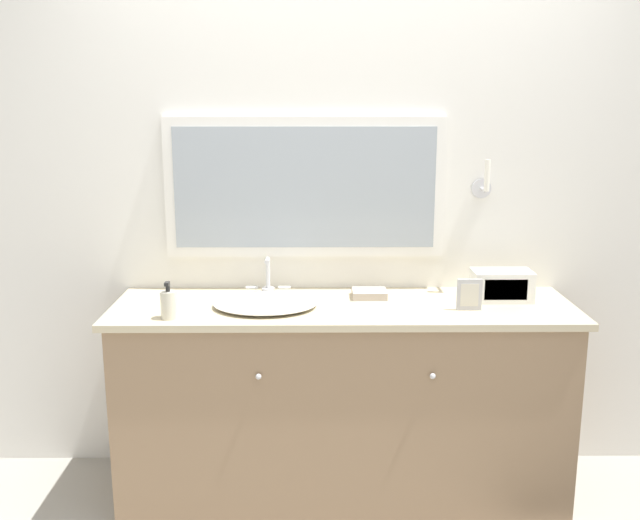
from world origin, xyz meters
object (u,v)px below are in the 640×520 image
object	(u,v)px
soap_bottle	(169,304)
picture_frame	(469,295)
sink_basin	(265,302)
appliance_box	(502,286)

from	to	relation	value
soap_bottle	picture_frame	bearing A→B (deg)	4.98
sink_basin	appliance_box	distance (m)	1.05
sink_basin	picture_frame	distance (m)	0.87
soap_bottle	appliance_box	distance (m)	1.45
appliance_box	picture_frame	xyz separation A→B (m)	(-0.18, -0.15, 0.00)
soap_bottle	appliance_box	size ratio (longest dim) A/B	0.60
sink_basin	appliance_box	world-z (taller)	sink_basin
appliance_box	picture_frame	bearing A→B (deg)	-139.55
sink_basin	soap_bottle	size ratio (longest dim) A/B	2.87
appliance_box	soap_bottle	bearing A→B (deg)	-169.70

